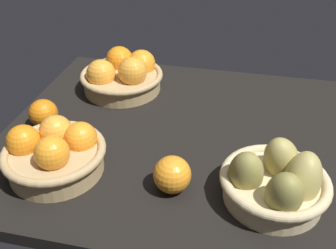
{
  "coord_description": "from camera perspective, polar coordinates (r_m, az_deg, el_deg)",
  "views": [
    {
      "loc": [
        -13.26,
        73.57,
        55.95
      ],
      "look_at": [
        2.47,
        2.82,
        7.0
      ],
      "focal_mm": 41.05,
      "sensor_mm": 36.0,
      "label": 1
    }
  ],
  "objects": [
    {
      "name": "basket_far_left_pears",
      "position": [
        0.74,
        15.65,
        -8.24
      ],
      "size": [
        20.51,
        20.51,
        13.73
      ],
      "color": "#D3BC8C",
      "rests_on": "market_tray"
    },
    {
      "name": "basket_far_right",
      "position": [
        0.82,
        -16.49,
        -3.96
      ],
      "size": [
        21.09,
        21.09,
        10.63
      ],
      "color": "tan",
      "rests_on": "market_tray"
    },
    {
      "name": "basket_near_right",
      "position": [
        1.09,
        -6.74,
        7.35
      ],
      "size": [
        23.05,
        23.05,
        10.93
      ],
      "color": "tan",
      "rests_on": "market_tray"
    },
    {
      "name": "market_tray",
      "position": [
        0.92,
        1.87,
        -2.06
      ],
      "size": [
        84.0,
        72.0,
        3.0
      ],
      "primitive_type": "cube",
      "color": "black",
      "rests_on": "ground"
    },
    {
      "name": "loose_orange_back_gap",
      "position": [
        0.74,
        0.62,
        -7.45
      ],
      "size": [
        7.41,
        7.41,
        7.41
      ],
      "primitive_type": "sphere",
      "color": "orange",
      "rests_on": "market_tray"
    },
    {
      "name": "loose_orange_front_gap",
      "position": [
        0.97,
        -18.01,
        1.58
      ],
      "size": [
        6.95,
        6.95,
        6.95
      ],
      "primitive_type": "sphere",
      "color": "orange",
      "rests_on": "market_tray"
    }
  ]
}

